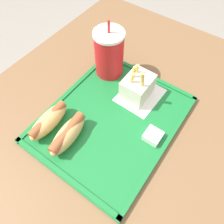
{
  "coord_description": "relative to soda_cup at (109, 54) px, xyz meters",
  "views": [
    {
      "loc": [
        -0.25,
        -0.15,
        1.22
      ],
      "look_at": [
        0.0,
        0.04,
        0.74
      ],
      "focal_mm": 35.0,
      "sensor_mm": 36.0,
      "label": 1
    }
  ],
  "objects": [
    {
      "name": "soda_cup",
      "position": [
        0.0,
        0.0,
        0.0
      ],
      "size": [
        0.09,
        0.09,
        0.18
      ],
      "color": "red",
      "rests_on": "food_tray"
    },
    {
      "name": "hot_dog_far",
      "position": [
        -0.25,
        0.01,
        -0.05
      ],
      "size": [
        0.13,
        0.05,
        0.05
      ],
      "color": "tan",
      "rests_on": "food_tray"
    },
    {
      "name": "hot_dog_near",
      "position": [
        -0.25,
        -0.06,
        -0.05
      ],
      "size": [
        0.13,
        0.06,
        0.05
      ],
      "color": "tan",
      "rests_on": "food_tray"
    },
    {
      "name": "dining_table",
      "position": [
        -0.14,
        -0.15,
        -0.43
      ],
      "size": [
        1.04,
        0.86,
        0.7
      ],
      "color": "brown",
      "rests_on": "ground_plane"
    },
    {
      "name": "sauce_cup_mayo",
      "position": [
        -0.13,
        -0.23,
        -0.06
      ],
      "size": [
        0.04,
        0.04,
        0.02
      ],
      "color": "silver",
      "rests_on": "food_tray"
    },
    {
      "name": "paper_napkin",
      "position": [
        -0.03,
        -0.13,
        -0.07
      ],
      "size": [
        0.13,
        0.11,
        0.0
      ],
      "color": "white",
      "rests_on": "food_tray"
    },
    {
      "name": "fries_carton",
      "position": [
        -0.03,
        -0.12,
        -0.04
      ],
      "size": [
        0.09,
        0.07,
        0.12
      ],
      "color": "silver",
      "rests_on": "food_tray"
    },
    {
      "name": "food_tray",
      "position": [
        -0.14,
        -0.11,
        -0.08
      ],
      "size": [
        0.4,
        0.33,
        0.01
      ],
      "color": "#197233",
      "rests_on": "dining_table"
    },
    {
      "name": "ground_plane",
      "position": [
        -0.14,
        -0.15,
        -0.79
      ],
      "size": [
        8.0,
        8.0,
        0.0
      ],
      "primitive_type": "plane",
      "color": "gray"
    }
  ]
}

